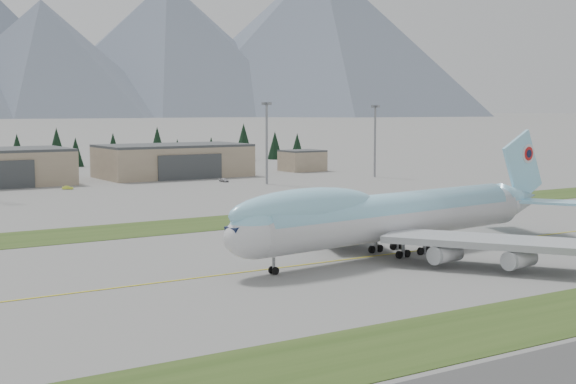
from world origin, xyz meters
TOP-DOWN VIEW (x-y plane):
  - ground at (0.00, 0.00)m, footprint 7000.00×7000.00m
  - grass_strip_near at (0.00, -38.00)m, footprint 400.00×14.00m
  - grass_strip_far at (0.00, 45.00)m, footprint 400.00×18.00m
  - taxiway_line_main at (0.00, 0.00)m, footprint 400.00×0.40m
  - boeing_747_freighter at (14.46, -0.43)m, footprint 71.46×61.07m
  - hangar_right at (45.00, 149.90)m, footprint 48.00×26.60m
  - control_shed at (95.00, 148.00)m, footprint 14.00×12.00m
  - floodlight_masts at (21.01, 110.45)m, footprint 161.88×8.50m
  - service_vehicle_b at (2.31, 126.26)m, footprint 3.28×2.18m
  - service_vehicle_c at (50.13, 123.62)m, footprint 1.95×3.99m

SIDE VIEW (x-z plane):
  - ground at x=0.00m, z-range 0.00..0.00m
  - grass_strip_near at x=0.00m, z-range -0.04..0.04m
  - grass_strip_far at x=0.00m, z-range -0.04..0.04m
  - taxiway_line_main at x=0.00m, z-range -0.01..0.01m
  - service_vehicle_b at x=2.31m, z-range -0.51..0.51m
  - service_vehicle_c at x=50.13m, z-range -0.56..0.56m
  - control_shed at x=95.00m, z-range 0.00..7.60m
  - hangar_right at x=45.00m, z-range -0.01..10.79m
  - boeing_747_freighter at x=14.46m, z-range -3.19..15.57m
  - floodlight_masts at x=21.01m, z-range 3.99..28.41m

